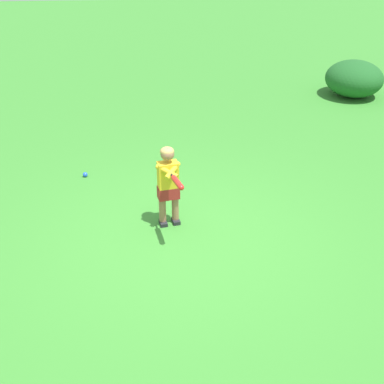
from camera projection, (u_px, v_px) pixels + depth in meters
ground_plane at (189, 240)px, 6.08m from camera, size 40.00×40.00×0.00m
child_batter at (169, 180)px, 6.09m from camera, size 0.77×0.32×1.08m
play_ball_by_bucket at (160, 164)px, 7.84m from camera, size 0.09×0.09×0.09m
play_ball_far_left at (85, 175)px, 7.54m from camera, size 0.07×0.07×0.07m
shrub_left_background at (354, 79)px, 10.75m from camera, size 1.29×1.24×0.78m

